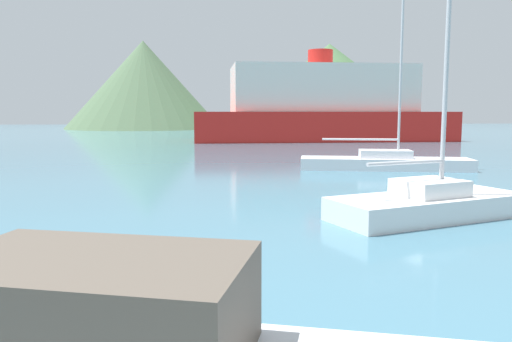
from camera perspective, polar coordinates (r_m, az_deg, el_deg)
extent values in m
cube|color=brown|center=(4.32, -17.86, -14.75)|extent=(2.74, 2.11, 0.85)
cube|color=silver|center=(25.04, 14.51, 0.82)|extent=(8.34, 3.58, 0.56)
cube|color=silver|center=(25.00, 14.55, 1.90)|extent=(2.66, 1.82, 0.39)
cylinder|color=#BCBCC1|center=(25.15, 16.27, 12.41)|extent=(0.12, 0.12, 9.63)
cylinder|color=#BCBCC1|center=(24.81, 11.80, 3.57)|extent=(3.59, 0.87, 0.10)
cube|color=white|center=(13.86, 19.13, -3.88)|extent=(5.72, 3.63, 0.60)
cube|color=white|center=(13.78, 19.21, -1.80)|extent=(1.98, 1.83, 0.42)
cylinder|color=#BCBCC1|center=(13.96, 20.90, 10.31)|extent=(0.12, 0.12, 6.28)
cylinder|color=#BCBCC1|center=(13.15, 16.80, 0.93)|extent=(2.31, 0.89, 0.10)
cube|color=red|center=(50.87, 7.25, 5.14)|extent=(25.07, 10.16, 2.82)
cube|color=silver|center=(50.90, 7.31, 9.25)|extent=(17.57, 8.59, 4.48)
cylinder|color=red|center=(51.13, 7.37, 12.66)|extent=(2.46, 2.46, 1.60)
cone|color=#4C6647|center=(89.89, -12.69, 9.58)|extent=(26.87, 26.87, 15.05)
cone|color=#476B42|center=(81.41, 8.33, 9.47)|extent=(35.49, 35.49, 13.56)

